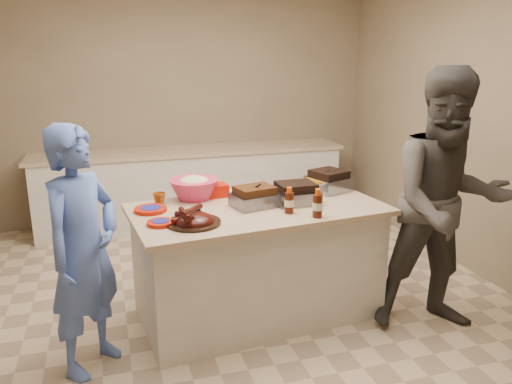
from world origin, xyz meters
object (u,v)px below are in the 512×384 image
object	(u,v)px
island	(258,313)
bbq_bottle_b	(317,217)
rib_platter	(194,224)
guest_gray	(434,324)
bbq_bottle_a	(289,213)
coleslaw_bowl	(195,199)
roasting_pan	(328,190)
plastic_cup	(160,204)
mustard_bottle	(237,200)
guest_blue	(95,364)

from	to	relation	value
island	bbq_bottle_b	world-z (taller)	bbq_bottle_b
rib_platter	bbq_bottle_b	xyz separation A→B (m)	(0.85, -0.11, 0.00)
island	guest_gray	world-z (taller)	island
bbq_bottle_a	coleslaw_bowl	bearing A→B (deg)	136.18
roasting_pan	guest_gray	world-z (taller)	roasting_pan
bbq_bottle_b	bbq_bottle_a	bearing A→B (deg)	137.22
guest_gray	plastic_cup	bearing A→B (deg)	170.67
rib_platter	bbq_bottle_b	bearing A→B (deg)	-7.23
bbq_bottle_b	guest_gray	distance (m)	1.27
rib_platter	bbq_bottle_a	world-z (taller)	bbq_bottle_a
mustard_bottle	guest_blue	size ratio (longest dim) A/B	0.08
bbq_bottle_a	guest_blue	bearing A→B (deg)	-175.13
mustard_bottle	island	bearing A→B (deg)	-65.04
bbq_bottle_b	guest_blue	xyz separation A→B (m)	(-1.55, 0.02, -0.88)
rib_platter	plastic_cup	world-z (taller)	rib_platter
island	plastic_cup	world-z (taller)	plastic_cup
roasting_pan	guest_gray	distance (m)	1.31
plastic_cup	roasting_pan	bearing A→B (deg)	-0.30
rib_platter	roasting_pan	distance (m)	1.32
guest_gray	rib_platter	bearing A→B (deg)	-175.91
coleslaw_bowl	guest_gray	xyz separation A→B (m)	(1.64, -0.89, -0.88)
roasting_pan	rib_platter	bearing A→B (deg)	-176.62
coleslaw_bowl	bbq_bottle_b	xyz separation A→B (m)	(0.73, -0.70, 0.00)
island	guest_blue	world-z (taller)	island
rib_platter	guest_blue	size ratio (longest dim) A/B	0.23
rib_platter	plastic_cup	size ratio (longest dim) A/B	3.80
bbq_bottle_b	guest_gray	bearing A→B (deg)	-12.01
plastic_cup	rib_platter	bearing A→B (deg)	-72.30
island	bbq_bottle_a	size ratio (longest dim) A/B	9.74
roasting_pan	coleslaw_bowl	xyz separation A→B (m)	(-1.11, 0.08, 0.00)
guest_blue	guest_gray	size ratio (longest dim) A/B	0.84
coleslaw_bowl	bbq_bottle_b	size ratio (longest dim) A/B	1.90
roasting_pan	bbq_bottle_b	xyz separation A→B (m)	(-0.37, -0.62, 0.00)
bbq_bottle_a	bbq_bottle_b	distance (m)	0.21
roasting_pan	coleslaw_bowl	size ratio (longest dim) A/B	0.76
roasting_pan	coleslaw_bowl	world-z (taller)	coleslaw_bowl
bbq_bottle_b	roasting_pan	bearing A→B (deg)	59.02
bbq_bottle_a	plastic_cup	xyz separation A→B (m)	(-0.86, 0.48, 0.00)
rib_platter	bbq_bottle_a	xyz separation A→B (m)	(0.69, 0.04, 0.00)
bbq_bottle_b	guest_blue	bearing A→B (deg)	179.08
coleslaw_bowl	bbq_bottle_b	world-z (taller)	coleslaw_bowl
coleslaw_bowl	mustard_bottle	world-z (taller)	coleslaw_bowl
roasting_pan	mustard_bottle	xyz separation A→B (m)	(-0.80, -0.04, 0.00)
rib_platter	coleslaw_bowl	distance (m)	0.60
bbq_bottle_a	mustard_bottle	xyz separation A→B (m)	(-0.27, 0.44, 0.00)
rib_platter	bbq_bottle_b	size ratio (longest dim) A/B	1.81
rib_platter	mustard_bottle	bearing A→B (deg)	48.28
rib_platter	coleslaw_bowl	size ratio (longest dim) A/B	0.95
rib_platter	guest_gray	world-z (taller)	rib_platter
bbq_bottle_a	bbq_bottle_b	xyz separation A→B (m)	(0.15, -0.14, 0.00)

